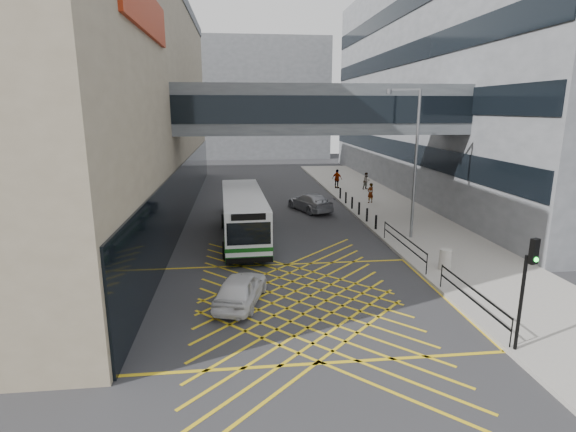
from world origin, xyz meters
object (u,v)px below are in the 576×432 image
object	(u,v)px
litter_bin	(445,259)
pedestrian_b	(367,181)
car_white	(241,288)
car_dark	(238,206)
traffic_light	(527,279)
street_lamp	(413,155)
car_silver	(310,202)
pedestrian_a	(370,193)
bus	(243,215)
pedestrian_c	(337,179)

from	to	relation	value
litter_bin	pedestrian_b	world-z (taller)	pedestrian_b
car_white	car_dark	distance (m)	15.57
traffic_light	street_lamp	bearing A→B (deg)	63.48
car_silver	traffic_light	bearing A→B (deg)	77.17
car_dark	traffic_light	world-z (taller)	traffic_light
car_white	pedestrian_b	xyz separation A→B (m)	(12.00, 23.90, 0.30)
street_lamp	pedestrian_b	size ratio (longest dim) A/B	5.37
pedestrian_a	pedestrian_b	xyz separation A→B (m)	(1.42, 6.03, -0.01)
street_lamp	litter_bin	world-z (taller)	street_lamp
bus	pedestrian_c	distance (m)	18.26
car_dark	pedestrian_c	bearing A→B (deg)	-150.39
pedestrian_a	bus	bearing A→B (deg)	14.72
car_white	litter_bin	xyz separation A→B (m)	(9.62, 2.43, 0.01)
traffic_light	pedestrian_c	size ratio (longest dim) A/B	2.05
bus	pedestrian_b	distance (m)	18.96
car_white	street_lamp	distance (m)	13.39
car_dark	car_silver	size ratio (longest dim) A/B	0.89
pedestrian_c	pedestrian_a	bearing A→B (deg)	143.64
street_lamp	pedestrian_a	xyz separation A→B (m)	(0.69, 9.97, -4.03)
car_white	pedestrian_a	world-z (taller)	pedestrian_a
traffic_light	pedestrian_b	xyz separation A→B (m)	(3.39, 28.75, -1.61)
car_white	street_lamp	size ratio (longest dim) A/B	0.48
street_lamp	pedestrian_c	world-z (taller)	street_lamp
car_white	litter_bin	distance (m)	9.92
traffic_light	litter_bin	distance (m)	7.60
car_silver	pedestrian_c	world-z (taller)	pedestrian_c
traffic_light	pedestrian_a	distance (m)	22.87
pedestrian_a	street_lamp	bearing A→B (deg)	60.13
car_dark	car_silver	xyz separation A→B (m)	(5.47, 0.61, 0.07)
pedestrian_a	pedestrian_c	size ratio (longest dim) A/B	0.88
street_lamp	pedestrian_a	size ratio (longest dim) A/B	5.33
car_white	litter_bin	bearing A→B (deg)	-150.03
bus	street_lamp	world-z (taller)	street_lamp
car_dark	street_lamp	bearing A→B (deg)	127.70
litter_bin	pedestrian_b	size ratio (longest dim) A/B	0.62
litter_bin	pedestrian_b	xyz separation A→B (m)	(2.38, 21.47, 0.30)
bus	traffic_light	size ratio (longest dim) A/B	2.77
traffic_light	car_silver	bearing A→B (deg)	77.91
car_white	car_silver	xyz separation A→B (m)	(5.40, 16.18, 0.06)
pedestrian_a	pedestrian_c	distance (m)	7.05
bus	litter_bin	world-z (taller)	bus
traffic_light	street_lamp	xyz separation A→B (m)	(1.29, 12.76, 2.43)
pedestrian_a	car_dark	bearing A→B (deg)	-13.70
pedestrian_b	pedestrian_c	world-z (taller)	pedestrian_c
bus	pedestrian_b	bearing A→B (deg)	49.61
car_silver	litter_bin	size ratio (longest dim) A/B	4.63
car_dark	car_white	bearing A→B (deg)	75.51
bus	pedestrian_a	world-z (taller)	bus
bus	street_lamp	size ratio (longest dim) A/B	1.20
pedestrian_b	litter_bin	bearing A→B (deg)	-122.35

